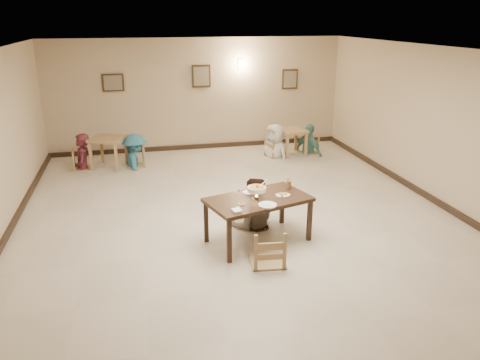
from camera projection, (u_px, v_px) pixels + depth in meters
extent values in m
plane|color=beige|center=(239.00, 219.00, 8.59)|extent=(10.00, 10.00, 0.00)
plane|color=silver|center=(239.00, 50.00, 7.59)|extent=(10.00, 10.00, 0.00)
plane|color=#C3AA8B|center=(198.00, 95.00, 12.68)|extent=(10.00, 0.00, 10.00)
plane|color=#C3AA8B|center=(388.00, 303.00, 3.50)|extent=(10.00, 0.00, 10.00)
plane|color=#C3AA8B|center=(443.00, 128.00, 8.94)|extent=(0.00, 10.00, 10.00)
cube|color=black|center=(200.00, 146.00, 13.14)|extent=(8.00, 0.06, 0.12)
cube|color=black|center=(5.00, 238.00, 7.72)|extent=(0.06, 10.00, 0.12)
cube|color=black|center=(431.00, 198.00, 9.41)|extent=(0.06, 10.00, 0.12)
cube|color=#332312|center=(113.00, 83.00, 12.05)|extent=(0.55, 0.03, 0.45)
cube|color=gray|center=(113.00, 83.00, 12.03)|extent=(0.45, 0.01, 0.37)
cube|color=#332312|center=(201.00, 76.00, 12.50)|extent=(0.50, 0.03, 0.60)
cube|color=gray|center=(201.00, 76.00, 12.49)|extent=(0.41, 0.01, 0.49)
cube|color=#332312|center=(290.00, 79.00, 13.08)|extent=(0.45, 0.03, 0.55)
cube|color=gray|center=(290.00, 79.00, 13.07)|extent=(0.37, 0.01, 0.45)
cube|color=#FFD88C|center=(241.00, 64.00, 12.64)|extent=(0.16, 0.05, 0.22)
cube|color=#331F12|center=(258.00, 200.00, 7.53)|extent=(1.82, 1.34, 0.06)
cube|color=#331F12|center=(229.00, 241.00, 6.98)|extent=(0.07, 0.07, 0.70)
cube|color=#331F12|center=(309.00, 221.00, 7.68)|extent=(0.07, 0.07, 0.70)
cube|color=#331F12|center=(206.00, 222.00, 7.62)|extent=(0.07, 0.07, 0.70)
cube|color=#331F12|center=(282.00, 205.00, 8.33)|extent=(0.07, 0.07, 0.70)
cube|color=tan|center=(251.00, 198.00, 8.22)|extent=(0.51, 0.51, 0.06)
cube|color=tan|center=(268.00, 232.00, 6.92)|extent=(0.51, 0.51, 0.06)
imported|color=gray|center=(253.00, 178.00, 8.05)|extent=(0.91, 0.73, 1.77)
torus|color=silver|center=(257.00, 191.00, 7.47)|extent=(0.23, 0.23, 0.01)
cylinder|color=silver|center=(257.00, 197.00, 7.50)|extent=(0.06, 0.06, 0.03)
cone|color=#FFA526|center=(257.00, 195.00, 7.49)|extent=(0.03, 0.03, 0.05)
cylinder|color=white|center=(257.00, 189.00, 7.46)|extent=(0.30, 0.30, 0.07)
cylinder|color=#B5631E|center=(257.00, 187.00, 7.45)|extent=(0.26, 0.26, 0.02)
sphere|color=#2D7223|center=(257.00, 186.00, 7.43)|extent=(0.04, 0.04, 0.04)
cylinder|color=silver|center=(263.00, 184.00, 7.51)|extent=(0.14, 0.09, 0.10)
cylinder|color=silver|center=(261.00, 193.00, 7.56)|extent=(0.01, 0.01, 0.14)
cylinder|color=silver|center=(250.00, 194.00, 7.52)|extent=(0.01, 0.01, 0.14)
cylinder|color=silver|center=(258.00, 197.00, 7.39)|extent=(0.01, 0.01, 0.14)
cylinder|color=white|center=(251.00, 192.00, 7.73)|extent=(0.26, 0.26, 0.02)
ellipsoid|color=white|center=(251.00, 192.00, 7.72)|extent=(0.17, 0.14, 0.06)
cylinder|color=white|center=(267.00, 205.00, 7.21)|extent=(0.29, 0.29, 0.02)
ellipsoid|color=white|center=(267.00, 205.00, 7.21)|extent=(0.19, 0.16, 0.07)
cylinder|color=white|center=(283.00, 195.00, 7.61)|extent=(0.24, 0.24, 0.02)
sphere|color=#2D7223|center=(282.00, 196.00, 7.53)|extent=(0.04, 0.04, 0.04)
cylinder|color=white|center=(242.00, 204.00, 7.26)|extent=(0.10, 0.10, 0.02)
cylinder|color=#9E0D00|center=(242.00, 203.00, 7.26)|extent=(0.08, 0.08, 0.01)
cube|color=white|center=(236.00, 211.00, 7.00)|extent=(0.14, 0.17, 0.03)
cube|color=silver|center=(238.00, 209.00, 7.08)|extent=(0.03, 0.17, 0.01)
cube|color=silver|center=(240.00, 208.00, 7.09)|extent=(0.03, 0.17, 0.01)
cylinder|color=white|center=(289.00, 184.00, 7.91)|extent=(0.08, 0.08, 0.16)
cylinder|color=#C36F1C|center=(289.00, 185.00, 7.92)|extent=(0.07, 0.07, 0.12)
cube|color=#A48157|center=(107.00, 139.00, 11.30)|extent=(0.97, 0.97, 0.06)
cube|color=#A48157|center=(91.00, 157.00, 11.17)|extent=(0.07, 0.07, 0.69)
cube|color=#A48157|center=(116.00, 158.00, 11.09)|extent=(0.07, 0.07, 0.69)
cube|color=#A48157|center=(102.00, 150.00, 11.76)|extent=(0.07, 0.07, 0.69)
cube|color=#A48157|center=(126.00, 151.00, 11.68)|extent=(0.07, 0.07, 0.69)
cube|color=#A48157|center=(292.00, 131.00, 12.40)|extent=(0.77, 0.77, 0.06)
cube|color=#A48157|center=(287.00, 147.00, 12.17)|extent=(0.07, 0.07, 0.62)
cube|color=#A48157|center=(306.00, 145.00, 12.36)|extent=(0.07, 0.07, 0.62)
cube|color=#A48157|center=(278.00, 142.00, 12.66)|extent=(0.07, 0.07, 0.62)
cube|color=#A48157|center=(296.00, 140.00, 12.85)|extent=(0.07, 0.07, 0.62)
cube|color=tan|center=(82.00, 152.00, 11.26)|extent=(0.43, 0.43, 0.05)
cube|color=tan|center=(135.00, 150.00, 11.46)|extent=(0.44, 0.44, 0.05)
cube|color=tan|center=(275.00, 141.00, 12.30)|extent=(0.41, 0.41, 0.04)
cube|color=tan|center=(309.00, 139.00, 12.58)|extent=(0.41, 0.41, 0.04)
imported|color=#541C29|center=(79.00, 134.00, 11.11)|extent=(0.45, 0.66, 1.75)
imported|color=teal|center=(134.00, 134.00, 11.33)|extent=(0.76, 1.14, 1.64)
imported|color=silver|center=(275.00, 124.00, 12.15)|extent=(0.91, 1.01, 1.74)
imported|color=#579A90|center=(310.00, 124.00, 12.44)|extent=(0.75, 1.02, 1.60)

